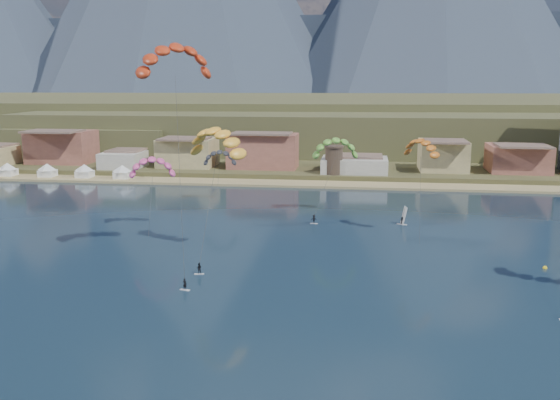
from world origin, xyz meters
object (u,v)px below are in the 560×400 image
(kitesurfer_red, at_px, (175,56))
(windsurfer, at_px, (403,219))
(watchtower, at_px, (334,160))
(kitesurfer_yellow, at_px, (217,138))
(kitesurfer_green, at_px, (335,145))
(buoy, at_px, (545,268))

(kitesurfer_red, distance_m, windsurfer, 61.15)
(watchtower, distance_m, kitesurfer_red, 96.22)
(kitesurfer_yellow, bearing_deg, watchtower, 78.50)
(kitesurfer_red, xyz_separation_m, kitesurfer_green, (23.08, 43.46, -18.31))
(kitesurfer_red, xyz_separation_m, buoy, (59.35, 6.54, -33.88))
(kitesurfer_green, distance_m, windsurfer, 22.42)
(windsurfer, distance_m, buoy, 35.61)
(kitesurfer_red, height_order, kitesurfer_yellow, kitesurfer_red)
(watchtower, bearing_deg, kitesurfer_red, -102.83)
(watchtower, height_order, kitesurfer_yellow, kitesurfer_yellow)
(buoy, bearing_deg, kitesurfer_green, 134.49)
(windsurfer, bearing_deg, buoy, -53.08)
(kitesurfer_yellow, relative_size, buoy, 34.86)
(kitesurfer_yellow, bearing_deg, kitesurfer_green, 60.77)
(windsurfer, relative_size, buoy, 5.46)
(kitesurfer_red, bearing_deg, kitesurfer_green, 62.03)
(kitesurfer_red, bearing_deg, kitesurfer_yellow, 66.72)
(kitesurfer_yellow, distance_m, kitesurfer_green, 39.10)
(kitesurfer_red, relative_size, kitesurfer_yellow, 1.51)
(buoy, bearing_deg, windsurfer, 126.92)
(windsurfer, bearing_deg, watchtower, 107.69)
(kitesurfer_yellow, xyz_separation_m, buoy, (55.22, -3.04, -20.24))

